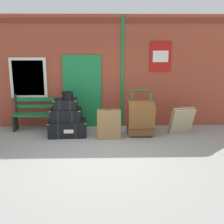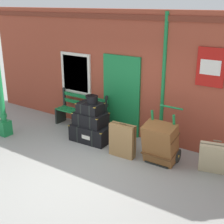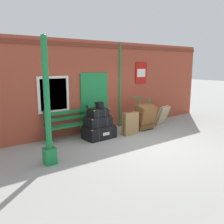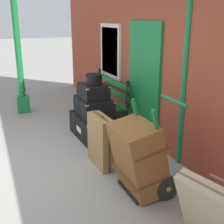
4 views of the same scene
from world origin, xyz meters
TOP-DOWN VIEW (x-y plane):
  - ground_plane at (0.00, 0.00)m, footprint 60.00×60.00m
  - brick_facade at (-0.02, 2.60)m, footprint 10.40×0.35m
  - platform_bench at (-1.58, 2.16)m, footprint 1.60×0.43m
  - steamer_trunk_base at (-0.80, 1.60)m, footprint 1.04×0.70m
  - steamer_trunk_middle at (-0.83, 1.61)m, footprint 0.81×0.56m
  - steamer_trunk_top at (-0.83, 1.60)m, footprint 0.62×0.46m
  - round_hatbox at (-0.77, 1.61)m, footprint 0.31×0.29m
  - porters_trolley at (1.17, 1.67)m, footprint 0.71×0.66m
  - large_brown_trunk at (1.17, 1.49)m, footprint 0.70×0.61m
  - suitcase_brown at (2.31, 1.66)m, footprint 0.70×0.55m
  - suitcase_caramel at (0.31, 1.31)m, footprint 0.62×0.22m

SIDE VIEW (x-z plane):
  - ground_plane at x=0.00m, z-range 0.00..0.00m
  - steamer_trunk_base at x=-0.80m, z-range 0.00..0.42m
  - porters_trolley at x=1.17m, z-range -0.32..0.86m
  - suitcase_brown at x=2.31m, z-range 0.00..0.76m
  - suitcase_caramel at x=0.31m, z-range -0.02..0.80m
  - platform_bench at x=-1.58m, z-range -0.06..0.95m
  - large_brown_trunk at x=1.17m, z-range 0.00..0.95m
  - steamer_trunk_middle at x=-0.83m, z-range 0.42..0.74m
  - steamer_trunk_top at x=-0.83m, z-range 0.74..1.00m
  - round_hatbox at x=-0.77m, z-range 1.01..1.21m
  - brick_facade at x=-0.02m, z-range 0.00..3.20m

